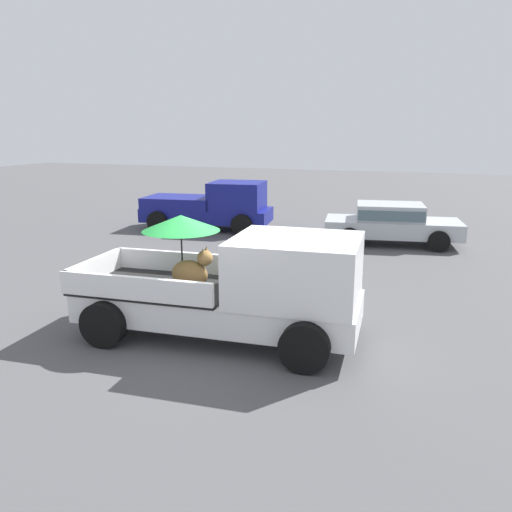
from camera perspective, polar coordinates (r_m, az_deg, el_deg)
name	(u,v)px	position (r m, az deg, el deg)	size (l,w,h in m)	color
ground_plane	(219,335)	(9.35, -4.17, -8.92)	(80.00, 80.00, 0.00)	#4C4C4F
pickup_truck_main	(242,286)	(8.88, -1.56, -3.42)	(5.18, 2.57, 2.18)	black
pickup_truck_red	(212,206)	(19.15, -4.99, 5.64)	(5.00, 2.68, 1.80)	black
parked_sedan_near	(391,222)	(17.11, 15.02, 3.77)	(4.53, 2.49, 1.33)	black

